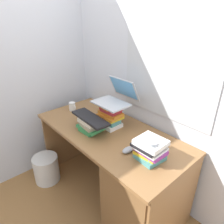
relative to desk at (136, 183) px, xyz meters
The scene contains 13 objects.
ground_plane 0.57m from the desk, behind, with size 6.00×6.00×0.00m, color olive.
wall_back 1.06m from the desk, 132.31° to the left, with size 6.00×0.06×2.60m.
wall_left 1.58m from the desk, behind, with size 0.05×6.00×2.60m, color silver.
desk is the anchor object (origin of this frame).
book_stack_tall 0.65m from the desk, 168.21° to the left, with size 0.23×0.20×0.23m.
book_stack_keyboard_riser 0.65m from the desk, 168.48° to the right, with size 0.24×0.19×0.13m.
book_stack_side 0.45m from the desk, ahead, with size 0.22×0.20×0.17m.
laptop 0.79m from the desk, 159.50° to the left, with size 0.32×0.33×0.22m.
keyboard 0.70m from the desk, 168.14° to the right, with size 0.42×0.14×0.02m, color black.
computer_mouse 0.37m from the desk, 124.05° to the right, with size 0.06×0.10×0.04m, color #A5A8AD.
mug 1.06m from the desk, behind, with size 0.11×0.07×0.09m.
water_bottle 0.47m from the desk, 16.26° to the right, with size 0.07×0.07×0.19m, color #999EA5.
wastebasket 1.10m from the desk, 158.30° to the right, with size 0.28×0.28×0.31m, color silver.
Camera 1 is at (1.25, -1.07, 1.75)m, focal length 33.09 mm.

